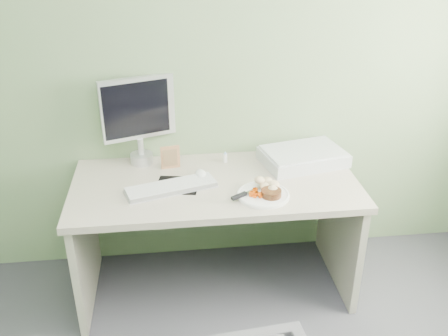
{
  "coord_description": "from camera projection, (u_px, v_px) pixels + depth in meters",
  "views": [
    {
      "loc": [
        -0.24,
        -0.81,
        2.07
      ],
      "look_at": [
        0.03,
        1.5,
        0.88
      ],
      "focal_mm": 40.0,
      "sensor_mm": 36.0,
      "label": 1
    }
  ],
  "objects": [
    {
      "name": "photo_frame",
      "position": [
        170.0,
        157.0,
        2.91
      ],
      "size": [
        0.11,
        0.03,
        0.14
      ],
      "primitive_type": "cube",
      "rotation": [
        0.0,
        0.0,
        0.16
      ],
      "color": "#A77B4E",
      "rests_on": "desk"
    },
    {
      "name": "eyedrop_bottle",
      "position": [
        225.0,
        157.0,
        3.0
      ],
      "size": [
        0.03,
        0.03,
        0.07
      ],
      "color": "white",
      "rests_on": "desk"
    },
    {
      "name": "plate",
      "position": [
        263.0,
        195.0,
        2.65
      ],
      "size": [
        0.28,
        0.28,
        0.01
      ],
      "primitive_type": "cylinder",
      "color": "white",
      "rests_on": "desk"
    },
    {
      "name": "desk",
      "position": [
        216.0,
        210.0,
        2.87
      ],
      "size": [
        1.6,
        0.75,
        0.73
      ],
      "color": "#B3A796",
      "rests_on": "floor"
    },
    {
      "name": "potato_pile",
      "position": [
        268.0,
        183.0,
        2.68
      ],
      "size": [
        0.15,
        0.13,
        0.07
      ],
      "primitive_type": "ellipsoid",
      "rotation": [
        0.0,
        0.0,
        -0.34
      ],
      "color": "tan",
      "rests_on": "plate"
    },
    {
      "name": "scanner",
      "position": [
        303.0,
        157.0,
        2.99
      ],
      "size": [
        0.54,
        0.42,
        0.07
      ],
      "primitive_type": "cube",
      "rotation": [
        0.0,
        0.0,
        0.22
      ],
      "color": "silver",
      "rests_on": "desk"
    },
    {
      "name": "wall_back",
      "position": [
        208.0,
        55.0,
        2.84
      ],
      "size": [
        3.5,
        0.0,
        3.5
      ],
      "primitive_type": "plane",
      "rotation": [
        1.57,
        0.0,
        0.0
      ],
      "color": "gray",
      "rests_on": "floor"
    },
    {
      "name": "computer_mouse",
      "position": [
        201.0,
        174.0,
        2.83
      ],
      "size": [
        0.07,
        0.12,
        0.04
      ],
      "primitive_type": "ellipsoid",
      "rotation": [
        0.0,
        0.0,
        0.08
      ],
      "color": "white",
      "rests_on": "desk"
    },
    {
      "name": "monitor",
      "position": [
        138.0,
        116.0,
        2.89
      ],
      "size": [
        0.42,
        0.18,
        0.52
      ],
      "rotation": [
        0.0,
        0.0,
        0.33
      ],
      "color": "silver",
      "rests_on": "desk"
    },
    {
      "name": "mousepad",
      "position": [
        178.0,
        185.0,
        2.76
      ],
      "size": [
        0.26,
        0.24,
        0.0
      ],
      "primitive_type": "cube",
      "rotation": [
        0.0,
        0.0,
        -0.19
      ],
      "color": "black",
      "rests_on": "desk"
    },
    {
      "name": "steak_knife",
      "position": [
        245.0,
        194.0,
        2.62
      ],
      "size": [
        0.22,
        0.15,
        0.02
      ],
      "rotation": [
        0.0,
        0.0,
        0.57
      ],
      "color": "silver",
      "rests_on": "plate"
    },
    {
      "name": "steak",
      "position": [
        271.0,
        193.0,
        2.62
      ],
      "size": [
        0.12,
        0.12,
        0.03
      ],
      "primitive_type": "cylinder",
      "rotation": [
        0.0,
        0.0,
        -0.15
      ],
      "color": "black",
      "rests_on": "plate"
    },
    {
      "name": "keyboard",
      "position": [
        171.0,
        187.0,
        2.71
      ],
      "size": [
        0.51,
        0.27,
        0.02
      ],
      "primitive_type": "cube",
      "rotation": [
        0.0,
        0.0,
        0.28
      ],
      "color": "white",
      "rests_on": "desk"
    },
    {
      "name": "carrot_heap",
      "position": [
        255.0,
        192.0,
        2.62
      ],
      "size": [
        0.07,
        0.06,
        0.04
      ],
      "primitive_type": "cube",
      "rotation": [
        0.0,
        0.0,
        -0.11
      ],
      "color": "#E24B04",
      "rests_on": "plate"
    }
  ]
}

